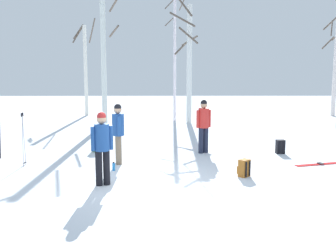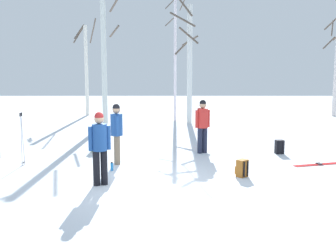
# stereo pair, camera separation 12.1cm
# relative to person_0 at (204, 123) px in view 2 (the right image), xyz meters

# --- Properties ---
(ground_plane) EXTENTS (60.00, 60.00, 0.00)m
(ground_plane) POSITION_rel_person_0_xyz_m (-1.49, -3.46, -0.98)
(ground_plane) COLOR white
(person_0) EXTENTS (0.48, 0.34, 1.72)m
(person_0) POSITION_rel_person_0_xyz_m (0.00, 0.00, 0.00)
(person_0) COLOR #1E2338
(person_0) RESTS_ON ground_plane
(person_1) EXTENTS (0.49, 0.34, 1.72)m
(person_1) POSITION_rel_person_0_xyz_m (-2.68, -3.53, 0.00)
(person_1) COLOR black
(person_1) RESTS_ON ground_plane
(person_2) EXTENTS (0.34, 0.51, 1.72)m
(person_2) POSITION_rel_person_0_xyz_m (-2.56, -1.45, 0.00)
(person_2) COLOR #72604C
(person_2) RESTS_ON ground_plane
(ski_pair_lying_0) EXTENTS (1.65, 0.61, 0.05)m
(ski_pair_lying_0) POSITION_rel_person_0_xyz_m (3.22, -1.57, -0.97)
(ski_pair_lying_0) COLOR red
(ski_pair_lying_0) RESTS_ON ground_plane
(ski_poles_0) EXTENTS (0.07, 0.21, 1.48)m
(ski_poles_0) POSITION_rel_person_0_xyz_m (-5.18, -1.62, -0.19)
(ski_poles_0) COLOR #B2B2BC
(ski_poles_0) RESTS_ON ground_plane
(backpack_0) EXTENTS (0.34, 0.34, 0.44)m
(backpack_0) POSITION_rel_person_0_xyz_m (-3.48, 0.20, -0.77)
(backpack_0) COLOR #4C7F3F
(backpack_0) RESTS_ON ground_plane
(backpack_1) EXTENTS (0.34, 0.35, 0.44)m
(backpack_1) POSITION_rel_person_0_xyz_m (0.75, -2.82, -0.77)
(backpack_1) COLOR #99591E
(backpack_1) RESTS_ON ground_plane
(backpack_2) EXTENTS (0.28, 0.30, 0.44)m
(backpack_2) POSITION_rel_person_0_xyz_m (2.46, -0.10, -0.77)
(backpack_2) COLOR black
(backpack_2) RESTS_ON ground_plane
(water_bottle_0) EXTENTS (0.07, 0.07, 0.23)m
(water_bottle_0) POSITION_rel_person_0_xyz_m (-2.60, -2.23, -0.87)
(water_bottle_0) COLOR #1E72BF
(water_bottle_0) RESTS_ON ground_plane
(birch_tree_1) EXTENTS (1.33, 0.97, 5.49)m
(birch_tree_1) POSITION_rel_person_0_xyz_m (-5.79, 10.37, 1.77)
(birch_tree_1) COLOR silver
(birch_tree_1) RESTS_ON ground_plane
(birch_tree_2) EXTENTS (1.68, 1.67, 6.92)m
(birch_tree_2) POSITION_rel_person_0_xyz_m (-4.15, 6.64, 2.38)
(birch_tree_2) COLOR silver
(birch_tree_2) RESTS_ON ground_plane
(birch_tree_3) EXTENTS (1.33, 1.09, 6.76)m
(birch_tree_3) POSITION_rel_person_0_xyz_m (-0.74, 7.65, 2.32)
(birch_tree_3) COLOR silver
(birch_tree_3) RESTS_ON ground_plane
(birch_tree_4) EXTENTS (1.43, 1.73, 6.01)m
(birch_tree_4) POSITION_rel_person_0_xyz_m (-0.08, 6.90, 2.07)
(birch_tree_4) COLOR silver
(birch_tree_4) RESTS_ON ground_plane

